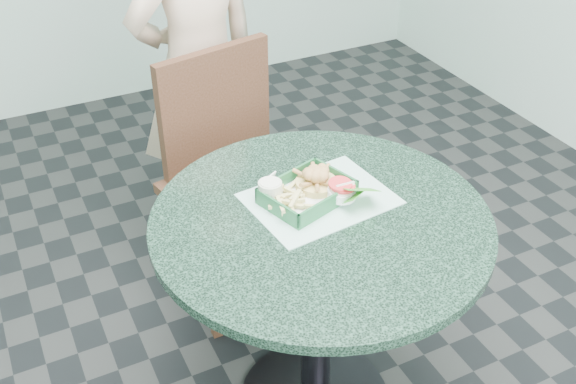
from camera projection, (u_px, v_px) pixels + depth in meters
name	position (u px, v px, depth m)	size (l,w,h in m)	color
cafe_table	(319.00, 269.00, 1.92)	(0.92, 0.92, 0.75)	black
dining_chair	(230.00, 162.00, 2.47)	(0.46, 0.46, 0.93)	#301F12
diner_person	(199.00, 65.00, 2.55)	(0.58, 0.38, 1.59)	#D2B094
placemat	(319.00, 205.00, 1.88)	(0.39, 0.29, 0.00)	#A0D3C3
food_basket	(307.00, 201.00, 1.87)	(0.23, 0.17, 0.05)	#1E5F33
crab_sandwich	(321.00, 185.00, 1.88)	(0.12, 0.12, 0.07)	tan
fries_pile	(287.00, 197.00, 1.85)	(0.12, 0.13, 0.05)	#DCCE7E
sauce_ramekin	(271.00, 187.00, 1.87)	(0.07, 0.07, 0.04)	beige
garnish_cup	(344.00, 202.00, 1.82)	(0.12, 0.11, 0.05)	white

